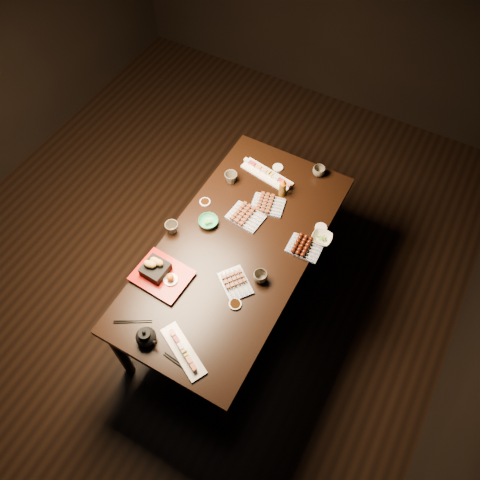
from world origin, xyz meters
name	(u,v)px	position (x,y,z in m)	size (l,w,h in m)	color
ground	(187,272)	(0.00, 0.00, 0.00)	(5.00, 5.00, 0.00)	black
dining_table	(237,276)	(0.47, -0.02, 0.38)	(0.90, 1.80, 0.75)	black
sushi_platter_near	(183,350)	(0.54, -0.76, 0.77)	(0.36, 0.10, 0.04)	white
sushi_platter_far	(267,173)	(0.36, 0.61, 0.77)	(0.39, 0.11, 0.05)	white
yakitori_plate_center	(246,215)	(0.41, 0.22, 0.78)	(0.23, 0.17, 0.06)	#828EB6
yakitori_plate_right	(235,282)	(0.59, -0.25, 0.78)	(0.21, 0.16, 0.05)	#828EB6
yakitori_plate_left	(268,203)	(0.49, 0.38, 0.78)	(0.22, 0.16, 0.05)	#828EB6
tsukune_plate	(305,246)	(0.85, 0.19, 0.78)	(0.21, 0.15, 0.05)	#828EB6
edamame_bowl_green	(208,222)	(0.22, 0.06, 0.77)	(0.13, 0.13, 0.04)	#319867
edamame_bowl_cream	(322,238)	(0.92, 0.30, 0.77)	(0.13, 0.13, 0.03)	beige
tempura_tray	(161,272)	(0.18, -0.42, 0.81)	(0.33, 0.27, 0.12)	black
teacup_near_left	(172,228)	(0.04, -0.11, 0.79)	(0.09, 0.09, 0.08)	#4D463B
teacup_mid_right	(260,277)	(0.71, -0.15, 0.78)	(0.09, 0.09, 0.07)	#4D463B
teacup_far_left	(231,178)	(0.17, 0.44, 0.79)	(0.09, 0.09, 0.08)	#4D463B
teacup_far_right	(319,171)	(0.67, 0.80, 0.78)	(0.09, 0.09, 0.07)	#4D463B
teapot	(145,336)	(0.33, -0.80, 0.81)	(0.14, 0.14, 0.12)	black
condiment_bottle	(283,187)	(0.53, 0.51, 0.83)	(0.05, 0.05, 0.15)	brown
sauce_dish_west	(205,202)	(0.10, 0.19, 0.76)	(0.07, 0.07, 0.01)	white
sauce_dish_east	(321,228)	(0.88, 0.38, 0.76)	(0.08, 0.08, 0.01)	white
sauce_dish_se	(235,304)	(0.66, -0.37, 0.76)	(0.08, 0.08, 0.01)	white
sauce_dish_nw	(278,168)	(0.40, 0.71, 0.76)	(0.07, 0.07, 0.01)	white
chopsticks_near	(133,321)	(0.19, -0.75, 0.75)	(0.22, 0.02, 0.01)	black
chopsticks_se	(180,365)	(0.57, -0.83, 0.75)	(0.23, 0.02, 0.01)	black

